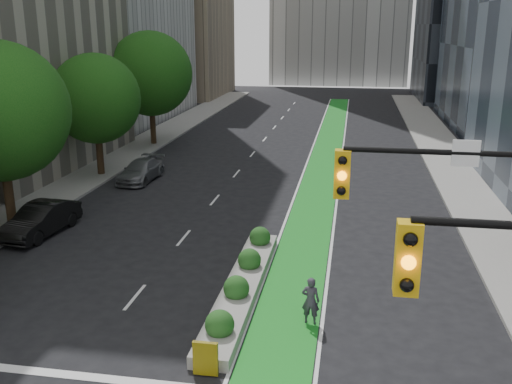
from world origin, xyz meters
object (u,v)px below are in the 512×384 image
at_px(parked_car_left_mid, 41,220).
at_px(parked_car_left_far, 141,171).
at_px(cyclist, 311,301).
at_px(median_planter, 242,283).

xyz_separation_m(parked_car_left_mid, parked_car_left_far, (1.07, 9.93, -0.09)).
height_order(cyclist, parked_car_left_mid, cyclist).
xyz_separation_m(median_planter, parked_car_left_mid, (-10.29, 4.30, 0.36)).
bearing_deg(cyclist, parked_car_left_mid, -19.21).
height_order(parked_car_left_mid, parked_car_left_far, parked_car_left_mid).
bearing_deg(cyclist, median_planter, -28.79).
relative_size(cyclist, parked_car_left_far, 0.36).
height_order(cyclist, parked_car_left_far, cyclist).
bearing_deg(parked_car_left_far, cyclist, -51.16).
height_order(median_planter, cyclist, cyclist).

